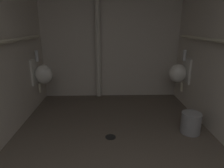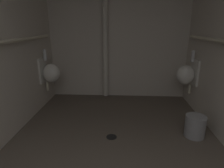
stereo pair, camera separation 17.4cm
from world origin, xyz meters
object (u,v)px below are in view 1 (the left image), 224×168
Objects in this scene: urinal_right_mid at (179,73)px; floor_drain at (110,137)px; standpipe_back_wall at (98,29)px; waste_bin at (191,123)px; urinal_left_mid at (43,74)px.

urinal_right_mid is 1.74m from floor_drain.
standpipe_back_wall reaches higher than waste_bin.
waste_bin is at bearing -98.36° from urinal_right_mid.
standpipe_back_wall is 2.29m from waste_bin.
floor_drain is 1.11m from waste_bin.
urinal_right_mid is (2.40, -0.00, 0.00)m from urinal_left_mid.
standpipe_back_wall is 2.05m from floor_drain.
urinal_left_mid reaches higher than waste_bin.
urinal_right_mid is 1.69m from standpipe_back_wall.
standpipe_back_wall is at bearing 132.29° from waste_bin.
waste_bin is (2.26, -0.97, -0.47)m from urinal_left_mid.
urinal_right_mid reaches higher than floor_drain.
floor_drain is 0.48× the size of waste_bin.
standpipe_back_wall is at bearing 25.91° from urinal_left_mid.
standpipe_back_wall reaches higher than floor_drain.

